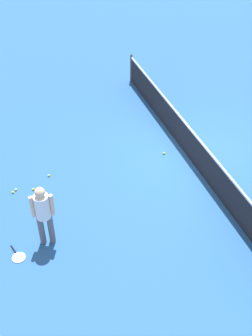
% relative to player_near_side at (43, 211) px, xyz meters
% --- Properties ---
extents(ground_plane, '(40.00, 40.00, 0.00)m').
position_rel_player_near_side_xyz_m(ground_plane, '(-1.90, 4.54, -1.01)').
color(ground_plane, '#265693').
extents(court_net, '(10.09, 0.09, 1.07)m').
position_rel_player_near_side_xyz_m(court_net, '(-1.90, 4.54, -0.51)').
color(court_net, '#4C4C51').
rests_on(court_net, ground_plane).
extents(player_near_side, '(0.40, 0.53, 1.70)m').
position_rel_player_near_side_xyz_m(player_near_side, '(0.00, 0.00, 0.00)').
color(player_near_side, '#595960').
rests_on(player_near_side, ground_plane).
extents(tennis_racket_near_player, '(0.61, 0.39, 0.03)m').
position_rel_player_near_side_xyz_m(tennis_racket_near_player, '(0.23, -0.74, -1.00)').
color(tennis_racket_near_player, white).
rests_on(tennis_racket_near_player, ground_plane).
extents(tennis_ball_near_player, '(0.07, 0.07, 0.07)m').
position_rel_player_near_side_xyz_m(tennis_ball_near_player, '(-1.91, -0.04, -0.98)').
color(tennis_ball_near_player, '#C6E033').
rests_on(tennis_ball_near_player, ground_plane).
extents(tennis_ball_by_net, '(0.07, 0.07, 0.07)m').
position_rel_player_near_side_xyz_m(tennis_ball_by_net, '(-2.33, 0.47, -0.98)').
color(tennis_ball_by_net, '#C6E033').
rests_on(tennis_ball_by_net, ground_plane).
extents(tennis_ball_midcourt, '(0.07, 0.07, 0.07)m').
position_rel_player_near_side_xyz_m(tennis_ball_midcourt, '(-1.97, -0.57, -0.98)').
color(tennis_ball_midcourt, '#C6E033').
rests_on(tennis_ball_midcourt, ground_plane).
extents(tennis_ball_baseline, '(0.07, 0.07, 0.07)m').
position_rel_player_near_side_xyz_m(tennis_ball_baseline, '(-2.05, -0.48, -0.98)').
color(tennis_ball_baseline, '#C6E033').
rests_on(tennis_ball_baseline, ground_plane).
extents(tennis_ball_stray_left, '(0.07, 0.07, 0.07)m').
position_rel_player_near_side_xyz_m(tennis_ball_stray_left, '(-2.22, 3.91, -0.98)').
color(tennis_ball_stray_left, '#C6E033').
rests_on(tennis_ball_stray_left, ground_plane).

